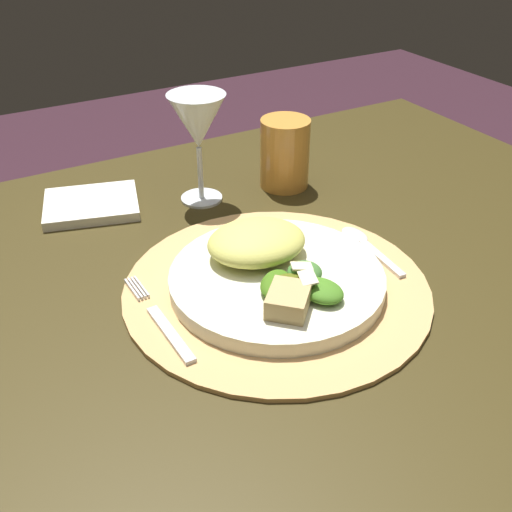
{
  "coord_description": "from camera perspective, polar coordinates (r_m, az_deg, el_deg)",
  "views": [
    {
      "loc": [
        -0.24,
        -0.53,
        1.18
      ],
      "look_at": [
        0.07,
        0.02,
        0.77
      ],
      "focal_mm": 42.56,
      "sensor_mm": 36.0,
      "label": 1
    }
  ],
  "objects": [
    {
      "name": "amber_tumbler",
      "position": [
        0.95,
        2.72,
        9.61
      ],
      "size": [
        0.08,
        0.08,
        0.11
      ],
      "primitive_type": "cylinder",
      "color": "gold",
      "rests_on": "dining_table"
    },
    {
      "name": "dining_table",
      "position": [
        0.86,
        -3.21,
        -14.34
      ],
      "size": [
        1.33,
        0.88,
        0.75
      ],
      "color": "#382E12",
      "rests_on": "ground"
    },
    {
      "name": "pasta_serving",
      "position": [
        0.74,
        0.05,
        1.33
      ],
      "size": [
        0.13,
        0.12,
        0.04
      ],
      "primitive_type": "ellipsoid",
      "rotation": [
        0.0,
        0.0,
        6.17
      ],
      "color": "#D4D05F",
      "rests_on": "dinner_plate"
    },
    {
      "name": "dinner_plate",
      "position": [
        0.72,
        1.96,
        -2.19
      ],
      "size": [
        0.26,
        0.26,
        0.02
      ],
      "primitive_type": "cylinder",
      "color": "#EAE8C9",
      "rests_on": "placemat"
    },
    {
      "name": "salad_greens",
      "position": [
        0.68,
        4.04,
        -2.59
      ],
      "size": [
        0.1,
        0.1,
        0.03
      ],
      "color": "#3E6B16",
      "rests_on": "dinner_plate"
    },
    {
      "name": "spoon",
      "position": [
        0.82,
        9.98,
        1.32
      ],
      "size": [
        0.03,
        0.13,
        0.01
      ],
      "color": "silver",
      "rests_on": "placemat"
    },
    {
      "name": "wine_glass",
      "position": [
        0.88,
        -5.51,
        12.23
      ],
      "size": [
        0.08,
        0.08,
        0.16
      ],
      "color": "silver",
      "rests_on": "dining_table"
    },
    {
      "name": "napkin",
      "position": [
        0.93,
        -15.21,
        4.69
      ],
      "size": [
        0.16,
        0.14,
        0.01
      ],
      "primitive_type": "cube",
      "rotation": [
        0.0,
        0.0,
        -0.28
      ],
      "color": "white",
      "rests_on": "dining_table"
    },
    {
      "name": "placemat",
      "position": [
        0.73,
        1.94,
        -2.99
      ],
      "size": [
        0.37,
        0.37,
        0.01
      ],
      "primitive_type": "cylinder",
      "color": "tan",
      "rests_on": "dining_table"
    },
    {
      "name": "fork",
      "position": [
        0.68,
        -8.92,
        -6.07
      ],
      "size": [
        0.02,
        0.17,
        0.0
      ],
      "color": "silver",
      "rests_on": "placemat"
    },
    {
      "name": "bread_piece",
      "position": [
        0.65,
        3.08,
        -4.17
      ],
      "size": [
        0.07,
        0.07,
        0.02
      ],
      "primitive_type": "cube",
      "rotation": [
        0.0,
        0.0,
        3.94
      ],
      "color": "tan",
      "rests_on": "dinner_plate"
    }
  ]
}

